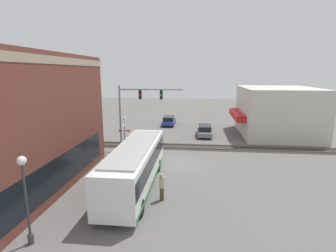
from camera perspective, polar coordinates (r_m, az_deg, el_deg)
ground_plane at (r=23.81m, az=2.37°, el=-8.59°), size 120.00×120.00×0.00m
shop_building at (r=37.46m, az=22.56°, el=2.94°), size 10.96×10.30×6.27m
city_bus at (r=19.09m, az=-7.10°, el=-8.32°), size 11.12×2.59×3.17m
traffic_signal_gantry at (r=27.35m, az=-6.86°, el=4.72°), size 0.42×6.66×6.91m
crossing_signal at (r=27.48m, az=-9.49°, el=-0.98°), size 1.41×1.18×3.81m
streetlamp at (r=14.35m, az=-28.63°, el=-12.63°), size 0.44×0.44×4.49m
rail_track_near at (r=29.49m, az=3.16°, el=-4.51°), size 2.60×60.00×0.15m
parked_car_grey at (r=34.77m, az=7.96°, el=-1.01°), size 4.80×1.82×1.43m
parked_car_blue at (r=41.38m, az=0.21°, el=1.13°), size 4.64×1.82×1.40m
pedestrian_at_crossing at (r=27.61m, az=-6.37°, el=-3.89°), size 0.34×0.34×1.71m
pedestrian_near_bus at (r=17.46m, az=-1.36°, el=-13.04°), size 0.34×0.34×1.84m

